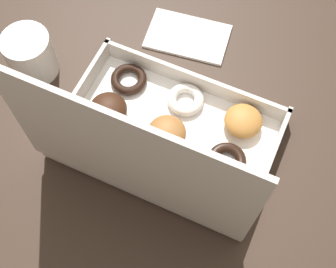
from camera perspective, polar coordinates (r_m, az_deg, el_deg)
ground_plane at (r=1.57m, az=-1.93°, el=-11.21°), size 8.00×8.00×0.00m
dining_table at (r=0.96m, az=-3.10°, el=-1.45°), size 1.09×1.00×0.74m
donut_box at (r=0.80m, az=-0.94°, el=-0.83°), size 0.38×0.26×0.31m
coffee_mug at (r=0.94m, az=-16.45°, el=9.29°), size 0.09×0.09×0.09m
paper_napkin at (r=0.98m, az=2.34°, el=11.85°), size 0.18×0.12×0.01m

